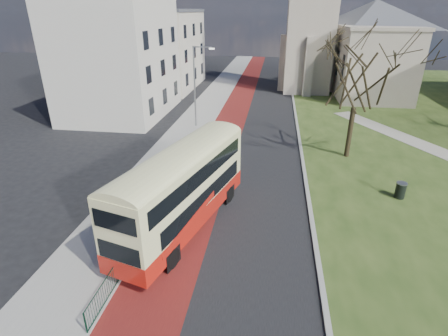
% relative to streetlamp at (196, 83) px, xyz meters
% --- Properties ---
extents(ground, '(160.00, 160.00, 0.00)m').
position_rel_streetlamp_xyz_m(ground, '(4.35, -18.00, -4.59)').
color(ground, black).
rests_on(ground, ground).
extents(road_carriageway, '(9.00, 120.00, 0.01)m').
position_rel_streetlamp_xyz_m(road_carriageway, '(5.85, 2.00, -4.59)').
color(road_carriageway, black).
rests_on(road_carriageway, ground).
extents(bus_lane, '(3.40, 120.00, 0.01)m').
position_rel_streetlamp_xyz_m(bus_lane, '(3.15, 2.00, -4.59)').
color(bus_lane, '#591414').
rests_on(bus_lane, ground).
extents(pavement_west, '(4.00, 120.00, 0.12)m').
position_rel_streetlamp_xyz_m(pavement_west, '(-0.65, 2.00, -4.53)').
color(pavement_west, gray).
rests_on(pavement_west, ground).
extents(kerb_west, '(0.25, 120.00, 0.13)m').
position_rel_streetlamp_xyz_m(kerb_west, '(1.35, 2.00, -4.53)').
color(kerb_west, '#999993').
rests_on(kerb_west, ground).
extents(kerb_east, '(0.25, 80.00, 0.13)m').
position_rel_streetlamp_xyz_m(kerb_east, '(10.45, 4.00, -4.53)').
color(kerb_east, '#999993').
rests_on(kerb_east, ground).
extents(pedestrian_railing, '(0.07, 24.00, 1.12)m').
position_rel_streetlamp_xyz_m(pedestrian_railing, '(1.40, -14.00, -4.04)').
color(pedestrian_railing, '#0B3120').
rests_on(pedestrian_railing, ground).
extents(street_block_near, '(10.30, 14.30, 13.00)m').
position_rel_streetlamp_xyz_m(street_block_near, '(-9.65, 4.00, 1.92)').
color(street_block_near, silver).
rests_on(street_block_near, ground).
extents(street_block_far, '(10.30, 16.30, 11.50)m').
position_rel_streetlamp_xyz_m(street_block_far, '(-9.65, 20.00, 1.17)').
color(street_block_far, beige).
rests_on(street_block_far, ground).
extents(streetlamp, '(2.13, 0.18, 8.00)m').
position_rel_streetlamp_xyz_m(streetlamp, '(0.00, 0.00, 0.00)').
color(streetlamp, gray).
rests_on(streetlamp, pavement_west).
extents(bus, '(5.30, 11.08, 4.52)m').
position_rel_streetlamp_xyz_m(bus, '(3.27, -18.35, -2.01)').
color(bus, '#B31A10').
rests_on(bus, ground).
extents(winter_tree_near, '(8.75, 8.75, 10.62)m').
position_rel_streetlamp_xyz_m(winter_tree_near, '(14.15, -6.22, 2.81)').
color(winter_tree_near, '#2B2415').
rests_on(winter_tree_near, grass_green).
extents(litter_bin, '(0.84, 0.84, 1.09)m').
position_rel_streetlamp_xyz_m(litter_bin, '(16.32, -13.15, -4.01)').
color(litter_bin, black).
rests_on(litter_bin, grass_green).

